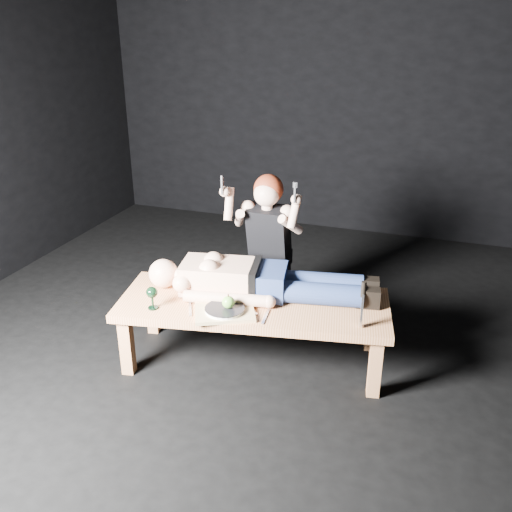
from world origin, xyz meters
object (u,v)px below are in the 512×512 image
serving_tray (225,312)px  goblet (152,298)px  carving_knife (362,305)px  lying_man (264,277)px  kneeling_woman (272,244)px  table (254,331)px

serving_tray → goblet: size_ratio=2.43×
goblet → carving_knife: carving_knife is taller
serving_tray → carving_knife: size_ratio=1.22×
lying_man → carving_knife: size_ratio=5.55×
lying_man → goblet: 0.73m
lying_man → carving_knife: 0.72m
lying_man → goblet: lying_man is taller
lying_man → kneeling_woman: size_ratio=1.42×
lying_man → serving_tray: size_ratio=4.56×
table → carving_knife: 0.81m
lying_man → kneeling_woman: kneeling_woman is taller
table → kneeling_woman: bearing=86.7°
serving_tray → carving_knife: carving_knife is taller
table → carving_knife: bearing=-18.6°
serving_tray → carving_knife: 0.84m
table → goblet: (-0.57, -0.30, 0.30)m
kneeling_woman → serving_tray: bearing=-90.8°
serving_tray → goblet: bearing=-169.6°
lying_man → table: bearing=-114.3°
kneeling_woman → carving_knife: bearing=-41.9°
kneeling_woman → serving_tray: kneeling_woman is taller
table → lying_man: bearing=65.7°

